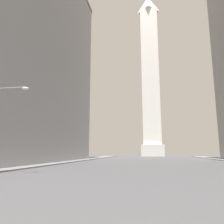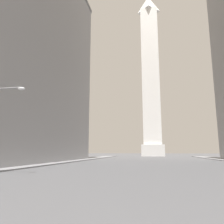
# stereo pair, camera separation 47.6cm
# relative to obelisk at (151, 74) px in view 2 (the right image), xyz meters

# --- Properties ---
(sidewalk_left) EXTENTS (5.00, 104.55, 0.15)m
(sidewalk_left) POSITION_rel_obelisk_xyz_m (-16.05, -55.76, -33.30)
(sidewalk_left) COLOR slate
(sidewalk_left) RESTS_ON ground_plane
(obelisk) EXTENTS (8.59, 8.59, 68.97)m
(obelisk) POSITION_rel_obelisk_xyz_m (0.00, 0.00, 0.00)
(obelisk) COLOR silver
(obelisk) RESTS_ON ground_plane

